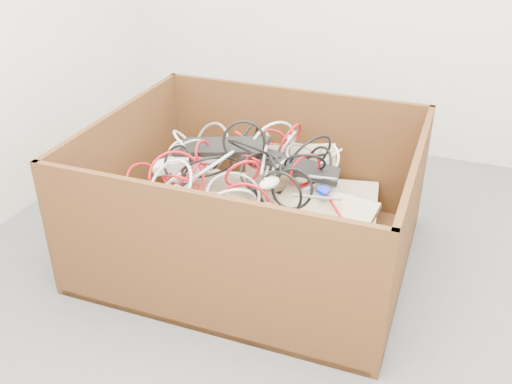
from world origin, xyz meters
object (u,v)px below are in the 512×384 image
(power_strip_right, at_px, (149,206))
(vga_plug, at_px, (324,191))
(power_strip_left, at_px, (190,160))
(cardboard_box, at_px, (250,225))

(power_strip_right, bearing_deg, vga_plug, 68.80)
(power_strip_left, relative_size, vga_plug, 7.24)
(power_strip_left, bearing_deg, power_strip_right, -111.06)
(vga_plug, bearing_deg, cardboard_box, -157.26)
(power_strip_right, bearing_deg, cardboard_box, 85.99)
(cardboard_box, xyz_separation_m, vga_plug, (0.30, 0.02, 0.22))
(vga_plug, bearing_deg, power_strip_right, -132.65)
(power_strip_right, relative_size, vga_plug, 5.97)
(power_strip_left, distance_m, power_strip_right, 0.36)
(cardboard_box, xyz_separation_m, power_strip_left, (-0.30, 0.05, 0.24))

